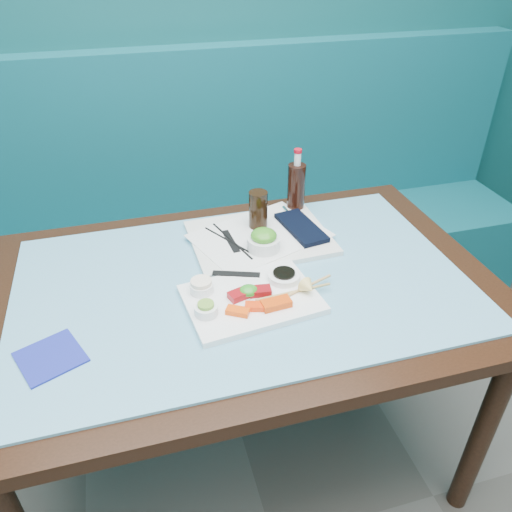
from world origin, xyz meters
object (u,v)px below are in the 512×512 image
object	(u,v)px
booth_bench	(198,242)
serving_tray	(260,238)
cola_bottle_body	(296,188)
blue_napkin	(51,357)
dining_table	(243,307)
cola_glass	(258,210)
sashimi_plate	(251,299)
seaweed_bowl	(264,243)

from	to	relation	value
booth_bench	serving_tray	world-z (taller)	booth_bench
cola_bottle_body	blue_napkin	bearing A→B (deg)	-146.56
dining_table	blue_napkin	distance (m)	0.53
serving_tray	blue_napkin	size ratio (longest dim) A/B	3.15
cola_glass	dining_table	bearing A→B (deg)	-115.04
dining_table	serving_tray	size ratio (longest dim) A/B	3.34
sashimi_plate	serving_tray	xyz separation A→B (m)	(0.10, 0.29, -0.00)
booth_bench	sashimi_plate	distance (m)	1.01
cola_glass	cola_bottle_body	size ratio (longest dim) A/B	0.72
sashimi_plate	seaweed_bowl	xyz separation A→B (m)	(0.09, 0.21, 0.03)
serving_tray	blue_napkin	world-z (taller)	serving_tray
sashimi_plate	seaweed_bowl	distance (m)	0.23
sashimi_plate	cola_glass	bearing A→B (deg)	64.85
booth_bench	seaweed_bowl	distance (m)	0.84
dining_table	serving_tray	distance (m)	0.24
dining_table	sashimi_plate	distance (m)	0.14
serving_tray	blue_napkin	bearing A→B (deg)	-151.14
cola_bottle_body	blue_napkin	xyz separation A→B (m)	(-0.77, -0.51, -0.08)
booth_bench	serving_tray	xyz separation A→B (m)	(0.11, -0.65, 0.39)
cola_glass	seaweed_bowl	bearing A→B (deg)	-98.75
booth_bench	cola_glass	world-z (taller)	booth_bench
seaweed_bowl	cola_glass	world-z (taller)	cola_glass
booth_bench	blue_napkin	world-z (taller)	booth_bench
dining_table	cola_bottle_body	xyz separation A→B (m)	(0.27, 0.34, 0.18)
cola_bottle_body	serving_tray	bearing A→B (deg)	-138.42
booth_bench	cola_glass	distance (m)	0.76
cola_bottle_body	blue_napkin	distance (m)	0.92
seaweed_bowl	cola_glass	xyz separation A→B (m)	(0.02, 0.13, 0.04)
dining_table	sashimi_plate	world-z (taller)	sashimi_plate
dining_table	seaweed_bowl	xyz separation A→B (m)	(0.10, 0.12, 0.13)
sashimi_plate	booth_bench	bearing A→B (deg)	83.49
blue_napkin	serving_tray	bearing A→B (deg)	30.82
seaweed_bowl	serving_tray	bearing A→B (deg)	82.41
seaweed_bowl	blue_napkin	world-z (taller)	seaweed_bowl
sashimi_plate	cola_glass	size ratio (longest dim) A/B	2.77
booth_bench	cola_bottle_body	distance (m)	0.74
seaweed_bowl	dining_table	bearing A→B (deg)	-129.25
sashimi_plate	seaweed_bowl	world-z (taller)	seaweed_bowl
dining_table	cola_glass	world-z (taller)	cola_glass
dining_table	cola_glass	distance (m)	0.32
serving_tray	cola_bottle_body	distance (m)	0.24
cola_glass	blue_napkin	bearing A→B (deg)	-145.89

